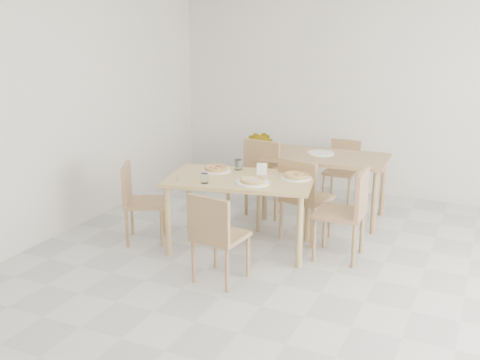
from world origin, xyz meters
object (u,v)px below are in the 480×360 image
at_px(plate_empty, 321,153).
at_px(napkin_holder, 262,170).
at_px(chair_back_n, 343,166).
at_px(pizza_margherita, 296,175).
at_px(potted_plant, 258,159).
at_px(main_table, 240,186).
at_px(chair_south, 216,232).
at_px(plate_mushroom, 253,182).
at_px(tumbler_b, 204,178).
at_px(chair_north, 256,176).
at_px(second_table, 326,163).
at_px(chair_west, 138,197).
at_px(chair_back_s, 303,194).
at_px(pizza_pepperoni, 216,168).
at_px(plate_margherita, 296,177).
at_px(pizza_mushroom, 253,180).
at_px(plate_pepperoni, 216,170).
at_px(tumbler_a, 238,165).
at_px(chair_east, 349,208).

bearing_deg(plate_empty, napkin_holder, -102.75).
bearing_deg(chair_back_n, pizza_margherita, -88.48).
bearing_deg(potted_plant, chair_back_n, -5.93).
relative_size(main_table, chair_south, 1.90).
distance_m(plate_mushroom, tumbler_b, 0.46).
distance_m(napkin_holder, chair_back_n, 1.89).
relative_size(chair_north, second_table, 0.65).
distance_m(pizza_margherita, napkin_holder, 0.35).
distance_m(main_table, pizza_margherita, 0.57).
xyz_separation_m(pizza_margherita, napkin_holder, (-0.34, -0.05, 0.03)).
distance_m(chair_north, napkin_holder, 0.78).
xyz_separation_m(chair_west, chair_back_s, (1.55, 0.73, 0.03)).
bearing_deg(potted_plant, pizza_pepperoni, -79.48).
xyz_separation_m(chair_north, plate_margherita, (0.68, -0.60, 0.22)).
bearing_deg(main_table, pizza_mushroom, -46.76).
bearing_deg(pizza_margherita, chair_south, -109.87).
bearing_deg(plate_pepperoni, pizza_margherita, 6.17).
xyz_separation_m(chair_north, pizza_margherita, (0.68, -0.60, 0.24)).
xyz_separation_m(chair_south, pizza_margherita, (0.37, 1.02, 0.30)).
distance_m(pizza_margherita, pizza_mushroom, 0.47).
bearing_deg(tumbler_a, potted_plant, 106.73).
height_order(pizza_margherita, napkin_holder, napkin_holder).
distance_m(chair_north, tumbler_b, 1.16).
relative_size(main_table, tumbler_a, 14.72).
relative_size(chair_back_s, potted_plant, 1.12).
height_order(plate_margherita, second_table, plate_margherita).
height_order(chair_north, second_table, chair_north).
bearing_deg(chair_east, potted_plant, -139.23).
relative_size(chair_south, chair_east, 0.92).
distance_m(plate_empty, potted_plant, 1.42).
height_order(chair_north, chair_east, chair_north).
bearing_deg(chair_north, tumbler_b, -85.76).
distance_m(chair_south, chair_back_s, 1.32).
height_order(chair_north, pizza_mushroom, chair_north).
bearing_deg(plate_pepperoni, napkin_holder, 4.73).
xyz_separation_m(chair_north, tumbler_b, (-0.06, -1.13, 0.26)).
distance_m(tumbler_b, second_table, 1.74).
bearing_deg(pizza_margherita, pizza_pepperoni, -173.83).
bearing_deg(chair_south, plate_mushroom, -88.01).
bearing_deg(chair_west, chair_back_s, -92.30).
height_order(plate_mushroom, chair_back_n, chair_back_n).
distance_m(plate_pepperoni, potted_plant, 2.05).
distance_m(main_table, plate_pepperoni, 0.36).
bearing_deg(plate_mushroom, plate_empty, 80.87).
xyz_separation_m(pizza_margherita, chair_back_s, (-0.01, 0.25, -0.26)).
relative_size(main_table, chair_west, 1.88).
xyz_separation_m(napkin_holder, chair_back_s, (0.34, 0.30, -0.29)).
distance_m(plate_margherita, pizza_margherita, 0.02).
height_order(plate_margherita, potted_plant, potted_plant).
bearing_deg(chair_back_n, main_table, -102.92).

